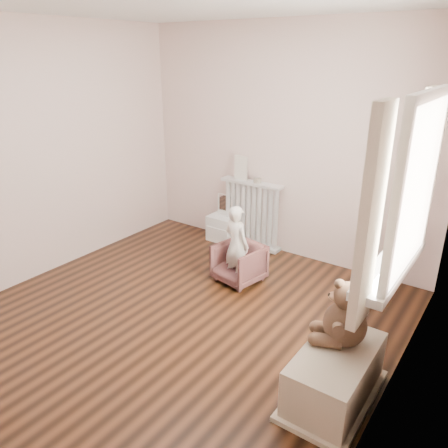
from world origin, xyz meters
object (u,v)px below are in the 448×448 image
Objects in this scene: radiator at (251,217)px; plush_cat at (403,236)px; toy_vanity at (224,220)px; armchair at (239,263)px; toy_bench at (335,374)px; child at (236,245)px; teddy_bear at (347,307)px.

plush_cat reaches higher than radiator.
armchair is (0.75, -0.79, -0.07)m from toy_vanity.
radiator is 2.33m from plush_cat.
toy_bench is (2.22, -1.82, -0.08)m from toy_vanity.
child is (0.75, -0.84, 0.16)m from toy_vanity.
plush_cat is at bearing 2.23° from armchair.
toy_bench is 1.12m from plush_cat.
toy_vanity is at bearing -175.56° from radiator.
plush_cat is (1.61, -0.25, 0.79)m from armchair.
plush_cat reaches higher than child.
teddy_bear reaches higher than toy_bench.
plush_cat reaches higher than teddy_bear.
radiator is at bearing 4.44° from toy_vanity.
toy_vanity is (-0.39, -0.03, -0.11)m from radiator.
toy_vanity reaches higher than toy_bench.
radiator is 0.40m from toy_vanity.
teddy_bear is at bearing 160.69° from child.
teddy_bear reaches higher than radiator.
radiator is at bearing 125.27° from armchair.
toy_vanity is 2.68m from plush_cat.
child reaches higher than toy_bench.
armchair is 0.56× the size of toy_bench.
toy_vanity is 1.30× the size of armchair.
child is 1.75× the size of teddy_bear.
plush_cat is at bearing -28.53° from radiator.
toy_vanity is at bearing 121.99° from teddy_bear.
teddy_bear is at bearing -37.53° from toy_vanity.
armchair is 0.55× the size of child.
plush_cat reaches higher than armchair.
armchair is 0.24m from child.
toy_vanity is at bearing 140.74° from toy_bench.
teddy_bear is (-0.01, 0.12, 0.47)m from toy_bench.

